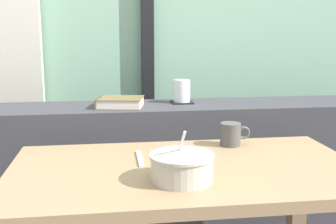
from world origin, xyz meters
TOP-DOWN VIEW (x-y plane):
  - dark_console_ledge at (0.00, 0.55)m, footprint 2.80×0.32m
  - breakfast_table at (-0.03, -0.07)m, footprint 1.11×0.62m
  - coaster_square at (0.07, 0.59)m, footprint 0.10×0.10m
  - juice_glass at (0.07, 0.59)m, footprint 0.08×0.08m
  - closed_book at (-0.22, 0.52)m, footprint 0.22×0.19m
  - soup_bowl at (-0.06, -0.19)m, footprint 0.19×0.19m
  - fork_utensil at (-0.17, 0.03)m, footprint 0.02×0.17m
  - ceramic_mug at (0.18, 0.15)m, footprint 0.11×0.08m

SIDE VIEW (x-z plane):
  - dark_console_ledge at x=0.00m, z-range 0.00..0.78m
  - breakfast_table at x=-0.03m, z-range 0.23..0.93m
  - fork_utensil at x=-0.17m, z-range 0.70..0.70m
  - soup_bowl at x=-0.06m, z-range 0.66..0.81m
  - ceramic_mug at x=0.18m, z-range 0.70..0.78m
  - coaster_square at x=0.07m, z-range 0.78..0.79m
  - closed_book at x=-0.22m, z-range 0.78..0.83m
  - juice_glass at x=0.07m, z-range 0.79..0.89m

